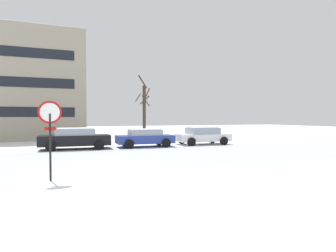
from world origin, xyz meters
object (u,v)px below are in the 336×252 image
stop_sign (50,125)px  parked_car_blue (145,137)px  parked_car_black (75,138)px  parked_car_white (202,135)px

stop_sign → parked_car_blue: 11.57m
parked_car_black → parked_car_white: (9.69, 0.02, -0.03)m
stop_sign → parked_car_white: stop_sign is taller
stop_sign → parked_car_blue: bearing=57.8°
stop_sign → parked_car_black: size_ratio=0.58×
parked_car_blue → parked_car_white: bearing=2.5°
stop_sign → parked_car_white: size_ratio=0.62×
stop_sign → parked_car_white: (10.98, 9.94, -1.17)m
stop_sign → parked_car_black: 10.08m
parked_car_black → parked_car_blue: parked_car_black is taller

